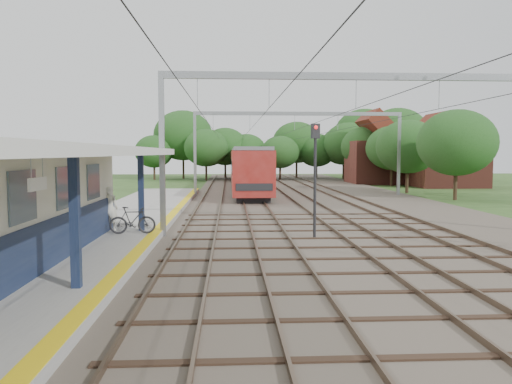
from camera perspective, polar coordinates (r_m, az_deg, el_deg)
name	(u,v)px	position (r m, az deg, el deg)	size (l,w,h in m)	color
ballast_bed	(314,202)	(36.83, 6.63, -1.10)	(18.00, 90.00, 0.10)	#473D33
platform	(97,239)	(21.11, -17.68, -5.12)	(5.00, 52.00, 0.35)	gray
yellow_stripe	(154,234)	(20.63, -11.62, -4.71)	(0.45, 52.00, 0.01)	yellow
rail_tracks	(280,200)	(36.48, 2.76, -0.94)	(11.80, 88.00, 0.15)	brown
catenary_system	(318,123)	(31.96, 7.06, 7.85)	(17.22, 88.00, 7.00)	gray
tree_band	(277,143)	(63.55, 2.41, 5.66)	(31.72, 30.88, 8.82)	#382619
house_near	(447,159)	(57.05, 20.97, 3.56)	(7.00, 6.12, 7.89)	brown
house_far	(383,156)	(60.91, 14.36, 3.98)	(8.00, 6.12, 8.66)	brown
person	(110,208)	(21.85, -16.36, -1.81)	(0.69, 0.45, 1.88)	white
bicycle	(133,220)	(20.79, -13.93, -3.16)	(0.52, 1.83, 1.10)	black
train	(245,166)	(52.62, -1.21, 2.95)	(3.02, 37.60, 3.96)	black
signal_post	(315,164)	(20.70, 6.77, 3.15)	(0.37, 0.31, 4.81)	black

